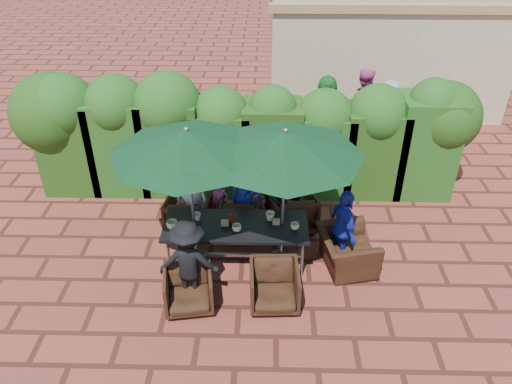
{
  "coord_description": "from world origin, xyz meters",
  "views": [
    {
      "loc": [
        0.39,
        -6.51,
        5.58
      ],
      "look_at": [
        0.23,
        0.4,
        1.12
      ],
      "focal_mm": 35.0,
      "sensor_mm": 36.0,
      "label": 1
    }
  ],
  "objects_px": {
    "dining_table": "(236,229)",
    "chair_near_right": "(274,284)",
    "umbrella_left": "(187,142)",
    "chair_far_right": "(292,209)",
    "chair_far_mid": "(241,210)",
    "chair_far_left": "(189,212)",
    "chair_end_right": "(347,245)",
    "umbrella_right": "(285,143)",
    "chair_near_left": "(188,287)"
  },
  "relations": [
    {
      "from": "chair_far_right",
      "to": "chair_near_left",
      "type": "xyz_separation_m",
      "value": [
        -1.61,
        -2.01,
        -0.05
      ]
    },
    {
      "from": "chair_near_right",
      "to": "dining_table",
      "type": "bearing_deg",
      "value": 119.74
    },
    {
      "from": "dining_table",
      "to": "chair_far_right",
      "type": "distance_m",
      "value": 1.38
    },
    {
      "from": "chair_far_left",
      "to": "chair_near_right",
      "type": "distance_m",
      "value": 2.38
    },
    {
      "from": "chair_end_right",
      "to": "dining_table",
      "type": "bearing_deg",
      "value": 75.78
    },
    {
      "from": "umbrella_left",
      "to": "chair_near_right",
      "type": "height_order",
      "value": "umbrella_left"
    },
    {
      "from": "umbrella_left",
      "to": "chair_far_left",
      "type": "height_order",
      "value": "umbrella_left"
    },
    {
      "from": "dining_table",
      "to": "chair_near_right",
      "type": "relative_size",
      "value": 3.13
    },
    {
      "from": "chair_far_left",
      "to": "chair_near_right",
      "type": "height_order",
      "value": "chair_far_left"
    },
    {
      "from": "chair_far_mid",
      "to": "chair_near_right",
      "type": "bearing_deg",
      "value": 110.27
    },
    {
      "from": "dining_table",
      "to": "chair_near_left",
      "type": "bearing_deg",
      "value": -122.04
    },
    {
      "from": "umbrella_left",
      "to": "chair_far_right",
      "type": "distance_m",
      "value": 2.6
    },
    {
      "from": "umbrella_left",
      "to": "chair_far_right",
      "type": "relative_size",
      "value": 2.96
    },
    {
      "from": "chair_far_left",
      "to": "chair_near_left",
      "type": "relative_size",
      "value": 1.09
    },
    {
      "from": "umbrella_left",
      "to": "umbrella_right",
      "type": "bearing_deg",
      "value": -0.22
    },
    {
      "from": "chair_far_mid",
      "to": "chair_near_right",
      "type": "distance_m",
      "value": 2.04
    },
    {
      "from": "chair_far_left",
      "to": "chair_end_right",
      "type": "bearing_deg",
      "value": 168.31
    },
    {
      "from": "chair_near_right",
      "to": "chair_end_right",
      "type": "bearing_deg",
      "value": 33.57
    },
    {
      "from": "dining_table",
      "to": "chair_end_right",
      "type": "height_order",
      "value": "chair_end_right"
    },
    {
      "from": "chair_far_left",
      "to": "chair_far_mid",
      "type": "bearing_deg",
      "value": -164.97
    },
    {
      "from": "dining_table",
      "to": "chair_far_left",
      "type": "bearing_deg",
      "value": 136.52
    },
    {
      "from": "chair_far_right",
      "to": "chair_end_right",
      "type": "bearing_deg",
      "value": 114.57
    },
    {
      "from": "umbrella_left",
      "to": "chair_far_mid",
      "type": "xyz_separation_m",
      "value": [
        0.71,
        0.92,
        -1.85
      ]
    },
    {
      "from": "dining_table",
      "to": "chair_far_right",
      "type": "bearing_deg",
      "value": 45.25
    },
    {
      "from": "chair_far_mid",
      "to": "chair_near_left",
      "type": "height_order",
      "value": "chair_far_mid"
    },
    {
      "from": "dining_table",
      "to": "chair_near_left",
      "type": "height_order",
      "value": "dining_table"
    },
    {
      "from": "chair_far_mid",
      "to": "chair_near_left",
      "type": "distance_m",
      "value": 2.14
    },
    {
      "from": "dining_table",
      "to": "chair_far_mid",
      "type": "bearing_deg",
      "value": 88.51
    },
    {
      "from": "dining_table",
      "to": "chair_end_right",
      "type": "bearing_deg",
      "value": -2.62
    },
    {
      "from": "dining_table",
      "to": "umbrella_left",
      "type": "height_order",
      "value": "umbrella_left"
    },
    {
      "from": "umbrella_right",
      "to": "chair_far_left",
      "type": "height_order",
      "value": "umbrella_right"
    },
    {
      "from": "chair_far_right",
      "to": "dining_table",
      "type": "bearing_deg",
      "value": 30.05
    },
    {
      "from": "chair_end_right",
      "to": "chair_far_left",
      "type": "bearing_deg",
      "value": 59.45
    },
    {
      "from": "chair_far_right",
      "to": "chair_near_left",
      "type": "bearing_deg",
      "value": 36.11
    },
    {
      "from": "chair_far_mid",
      "to": "chair_near_left",
      "type": "relative_size",
      "value": 1.0
    },
    {
      "from": "chair_near_left",
      "to": "chair_near_right",
      "type": "bearing_deg",
      "value": -5.83
    },
    {
      "from": "umbrella_left",
      "to": "chair_end_right",
      "type": "distance_m",
      "value": 3.09
    },
    {
      "from": "chair_far_left",
      "to": "dining_table",
      "type": "bearing_deg",
      "value": 143.78
    },
    {
      "from": "umbrella_left",
      "to": "chair_near_left",
      "type": "distance_m",
      "value": 2.16
    },
    {
      "from": "chair_near_left",
      "to": "chair_near_right",
      "type": "distance_m",
      "value": 1.28
    },
    {
      "from": "umbrella_right",
      "to": "chair_far_mid",
      "type": "height_order",
      "value": "umbrella_right"
    },
    {
      "from": "umbrella_right",
      "to": "chair_far_right",
      "type": "height_order",
      "value": "umbrella_right"
    },
    {
      "from": "chair_near_right",
      "to": "chair_far_right",
      "type": "bearing_deg",
      "value": 77.37
    },
    {
      "from": "chair_far_left",
      "to": "chair_far_right",
      "type": "xyz_separation_m",
      "value": [
        1.85,
        0.11,
        0.02
      ]
    },
    {
      "from": "chair_far_left",
      "to": "chair_end_right",
      "type": "xyz_separation_m",
      "value": [
        2.72,
        -0.93,
        0.03
      ]
    },
    {
      "from": "umbrella_left",
      "to": "chair_near_right",
      "type": "bearing_deg",
      "value": -38.17
    },
    {
      "from": "chair_far_mid",
      "to": "chair_far_right",
      "type": "xyz_separation_m",
      "value": [
        0.93,
        -0.01,
        0.05
      ]
    },
    {
      "from": "chair_far_mid",
      "to": "chair_far_right",
      "type": "height_order",
      "value": "chair_far_right"
    },
    {
      "from": "umbrella_right",
      "to": "chair_near_right",
      "type": "xyz_separation_m",
      "value": [
        -0.13,
        -1.03,
        -1.84
      ]
    },
    {
      "from": "dining_table",
      "to": "chair_far_mid",
      "type": "height_order",
      "value": "dining_table"
    }
  ]
}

